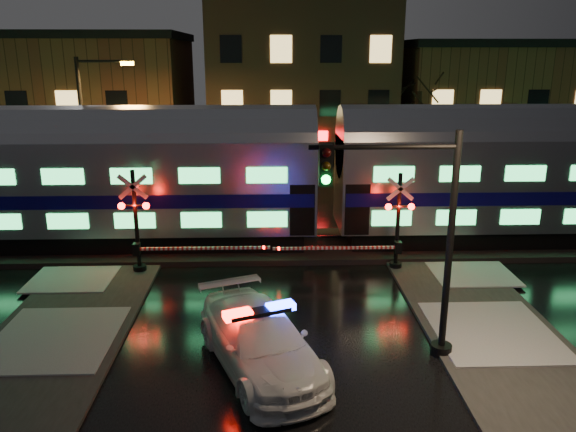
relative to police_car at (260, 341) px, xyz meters
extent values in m
plane|color=black|center=(0.45, 4.58, -0.81)|extent=(120.00, 120.00, 0.00)
cube|color=black|center=(0.45, 9.58, -0.69)|extent=(90.00, 4.20, 0.24)
cube|color=#2D2D2D|center=(-6.05, -1.42, -0.75)|extent=(4.00, 20.00, 0.12)
cube|color=#2D2D2D|center=(6.95, -1.42, -0.75)|extent=(4.00, 20.00, 0.12)
cube|color=#51341F|center=(-12.55, 26.58, 3.69)|extent=(14.00, 10.00, 9.00)
cube|color=brown|center=(2.45, 27.08, 4.94)|extent=(12.00, 11.00, 11.50)
cube|color=#51341F|center=(15.45, 26.58, 3.44)|extent=(12.00, 10.00, 8.50)
cube|color=black|center=(-10.31, 9.58, -0.17)|extent=(24.00, 2.40, 0.80)
cube|color=#B7BAC1|center=(-10.31, 9.58, 2.13)|extent=(25.00, 3.05, 3.80)
cube|color=#0C0967|center=(-10.31, 9.58, 1.73)|extent=(24.75, 3.09, 0.55)
cube|color=#41F87B|center=(-10.31, 8.02, 0.98)|extent=(21.00, 0.05, 0.62)
cylinder|color=#B7BAC1|center=(-10.31, 9.58, 3.83)|extent=(25.00, 3.05, 3.05)
imported|color=white|center=(0.00, 0.00, -0.01)|extent=(4.12, 5.97, 1.61)
cube|color=black|center=(0.00, 0.00, 0.83)|extent=(1.71, 1.01, 0.11)
cube|color=#FF0C05|center=(-0.56, -0.22, 0.87)|extent=(0.82, 0.62, 0.19)
cube|color=#1426FF|center=(0.56, 0.22, 0.87)|extent=(0.82, 0.62, 0.19)
cylinder|color=black|center=(5.19, 6.98, -0.67)|extent=(0.48, 0.48, 0.29)
cylinder|color=black|center=(5.19, 6.98, 1.12)|extent=(0.15, 0.15, 3.85)
sphere|color=#FF0C05|center=(4.76, 6.80, 1.79)|extent=(0.25, 0.25, 0.25)
sphere|color=#FF0C05|center=(5.63, 6.80, 1.79)|extent=(0.25, 0.25, 0.25)
cube|color=white|center=(2.79, 6.73, 0.20)|extent=(4.82, 0.10, 0.10)
cube|color=black|center=(5.19, 6.73, 0.20)|extent=(0.25, 0.30, 0.45)
cylinder|color=black|center=(-4.75, 6.98, -0.66)|extent=(0.50, 0.50, 0.30)
cylinder|color=black|center=(-4.75, 6.98, 1.21)|extent=(0.16, 0.16, 4.04)
sphere|color=#FF0C05|center=(-5.21, 6.80, 1.92)|extent=(0.26, 0.26, 0.26)
sphere|color=#FF0C05|center=(-4.30, 6.80, 1.92)|extent=(0.26, 0.26, 0.26)
cube|color=white|center=(-2.23, 6.73, 0.25)|extent=(5.05, 0.10, 0.10)
cube|color=black|center=(-4.75, 6.73, 0.25)|extent=(0.25, 0.30, 0.45)
cylinder|color=black|center=(5.07, 0.51, -0.65)|extent=(0.59, 0.59, 0.32)
cylinder|color=black|center=(5.07, 0.51, 2.35)|extent=(0.19, 0.19, 6.32)
cylinder|color=black|center=(3.17, 0.51, 5.09)|extent=(3.79, 0.13, 0.13)
cube|color=black|center=(1.70, 0.36, 4.66)|extent=(0.34, 0.29, 1.05)
sphere|color=#0CFF3F|center=(1.70, 0.20, 4.33)|extent=(0.23, 0.23, 0.23)
cylinder|color=black|center=(-8.53, 13.58, 3.20)|extent=(0.20, 0.20, 8.01)
cylinder|color=black|center=(-7.33, 13.58, 7.00)|extent=(2.40, 0.12, 0.12)
cube|color=#FFA626|center=(-6.23, 13.58, 6.90)|extent=(0.55, 0.28, 0.18)
camera|label=1|loc=(0.30, -13.42, 7.36)|focal=35.00mm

